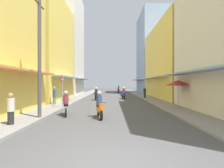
% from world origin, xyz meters
% --- Properties ---
extents(ground_plane, '(106.91, 106.91, 0.00)m').
position_xyz_m(ground_plane, '(0.00, 20.30, 0.00)').
color(ground_plane, '#4C4C4F').
extents(sidewalk_left, '(1.95, 56.59, 0.12)m').
position_xyz_m(sidewalk_left, '(-4.83, 20.30, 0.06)').
color(sidewalk_left, gray).
rests_on(sidewalk_left, ground).
extents(sidewalk_right, '(1.95, 56.59, 0.12)m').
position_xyz_m(sidewalk_right, '(4.83, 20.30, 0.06)').
color(sidewalk_right, gray).
rests_on(sidewalk_right, ground).
extents(building_left_mid, '(7.05, 10.23, 12.21)m').
position_xyz_m(building_left_mid, '(-8.80, 16.92, 6.10)').
color(building_left_mid, '#EFD159').
rests_on(building_left_mid, ground).
extents(building_left_far, '(7.05, 9.23, 17.99)m').
position_xyz_m(building_left_far, '(-8.80, 27.41, 8.99)').
color(building_left_far, silver).
rests_on(building_left_far, ground).
extents(building_right_mid, '(7.05, 13.91, 9.79)m').
position_xyz_m(building_right_mid, '(8.80, 19.53, 4.89)').
color(building_right_mid, '#EFD159').
rests_on(building_right_mid, ground).
extents(building_right_far, '(7.05, 10.44, 16.35)m').
position_xyz_m(building_right_far, '(8.80, 32.18, 8.17)').
color(building_right_far, '#8CA5CC').
rests_on(building_right_far, ground).
extents(motorbike_orange, '(0.63, 1.79, 1.58)m').
position_xyz_m(motorbike_orange, '(-0.73, 5.99, 0.70)').
color(motorbike_orange, black).
rests_on(motorbike_orange, ground).
extents(motorbike_silver, '(0.68, 1.77, 1.58)m').
position_xyz_m(motorbike_silver, '(-2.95, 6.83, 0.70)').
color(motorbike_silver, black).
rests_on(motorbike_silver, ground).
extents(motorbike_blue, '(0.68, 1.77, 1.58)m').
position_xyz_m(motorbike_blue, '(1.52, 18.70, 0.70)').
color(motorbike_blue, black).
rests_on(motorbike_blue, ground).
extents(motorbike_red, '(0.55, 1.81, 1.58)m').
position_xyz_m(motorbike_red, '(1.35, 32.54, 0.70)').
color(motorbike_red, black).
rests_on(motorbike_red, ground).
extents(motorbike_black, '(0.63, 1.79, 1.58)m').
position_xyz_m(motorbike_black, '(-1.96, 17.11, 0.70)').
color(motorbike_black, black).
rests_on(motorbike_black, ground).
extents(pedestrian_foreground, '(0.34, 0.34, 1.61)m').
position_xyz_m(pedestrian_foreground, '(4.35, 19.04, 0.80)').
color(pedestrian_foreground, '#262628').
rests_on(pedestrian_foreground, ground).
extents(pedestrian_midway, '(0.34, 0.34, 1.70)m').
position_xyz_m(pedestrian_midway, '(-5.31, 11.84, 0.85)').
color(pedestrian_midway, '#598C59').
rests_on(pedestrian_midway, ground).
extents(pedestrian_crossing, '(0.34, 0.34, 1.59)m').
position_xyz_m(pedestrian_crossing, '(-4.74, 3.85, 0.79)').
color(pedestrian_crossing, '#262628').
rests_on(pedestrian_crossing, ground).
extents(vendor_umbrella, '(2.02, 2.02, 2.31)m').
position_xyz_m(vendor_umbrella, '(5.25, 9.60, 2.08)').
color(vendor_umbrella, '#99999E').
rests_on(vendor_umbrella, ground).
extents(utility_pole, '(0.20, 1.20, 7.09)m').
position_xyz_m(utility_pole, '(-4.11, 5.58, 3.62)').
color(utility_pole, '#4C4C4F').
rests_on(utility_pole, ground).
extents(street_sign_no_entry, '(0.07, 0.60, 2.65)m').
position_xyz_m(street_sign_no_entry, '(-4.01, 9.80, 1.72)').
color(street_sign_no_entry, gray).
rests_on(street_sign_no_entry, ground).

